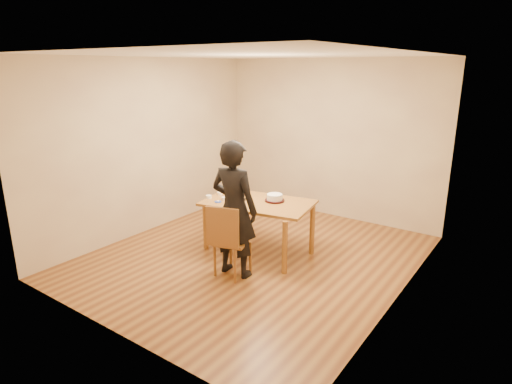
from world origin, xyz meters
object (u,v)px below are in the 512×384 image
Objects in this scene: person at (234,209)px; dining_chair at (232,242)px; cake_plate at (275,200)px; cake at (275,197)px; dining_table at (258,203)px.

dining_chair is at bearing 86.38° from person.
cake_plate is 0.16× the size of person.
cake reaches higher than dining_chair.
dining_table is 0.86× the size of person.
dining_table is at bearing 84.27° from dining_chair.
dining_table is at bearing -139.69° from cake.
cake_plate reaches higher than dining_table.
dining_chair is 0.99m from cake.
person is at bearing 73.32° from dining_chair.
cake_plate is 0.89m from person.
cake is 0.88m from person.
dining_chair is at bearing -91.70° from cake_plate.
dining_table is 0.76m from person.
person reaches higher than cake_plate.
dining_table is 5.37× the size of cake_plate.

